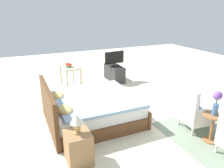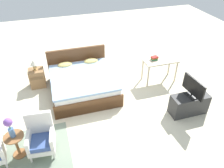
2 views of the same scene
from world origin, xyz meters
name	(u,v)px [view 1 (image 1 of 2)]	position (x,y,z in m)	size (l,w,h in m)	color
ground_plane	(123,110)	(0.00, 0.00, 0.00)	(16.00, 16.00, 0.00)	beige
floor_rug	(213,140)	(-1.92, -1.00, 0.00)	(2.10, 1.50, 0.01)	gray
bed	(90,109)	(-0.19, 0.93, 0.30)	(1.83, 2.00, 0.96)	brown
armchair_by_window_right	(194,112)	(-1.42, -0.94, 0.38)	(0.59, 0.59, 0.92)	white
side_table	(213,125)	(-1.92, -0.93, 0.36)	(0.40, 0.40, 0.57)	#936038
flower_vase	(217,100)	(-1.92, -0.93, 0.86)	(0.17, 0.17, 0.48)	#4C709E
nightstand	(78,148)	(-1.46, 1.58, 0.28)	(0.44, 0.41, 0.56)	#997047
table_lamp	(77,121)	(-1.46, 1.58, 0.78)	(0.22, 0.22, 0.33)	tan
tv_stand	(114,73)	(2.24, -0.81, 0.27)	(0.96, 0.40, 0.54)	#2D2D2D
tv_flatscreen	(114,58)	(2.25, -0.81, 0.80)	(0.23, 0.73, 0.50)	black
vanity_desk	(70,69)	(2.19, 0.77, 0.62)	(1.04, 0.52, 0.73)	beige
book_stack	(69,65)	(2.02, 0.85, 0.79)	(0.22, 0.17, 0.10)	#337A47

